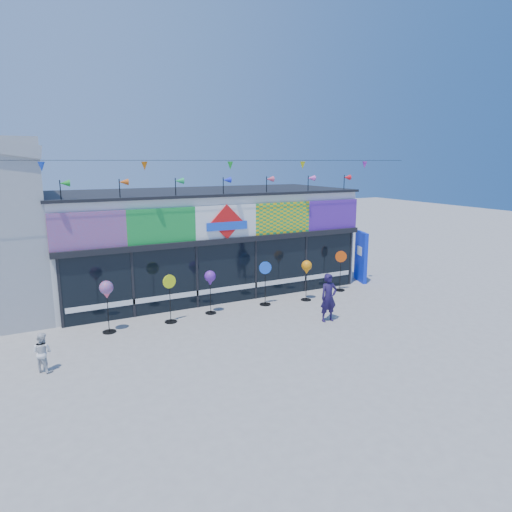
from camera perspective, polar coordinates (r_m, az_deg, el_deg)
ground at (r=14.56m, az=1.89°, el=-9.48°), size 80.00×80.00×0.00m
kite_shop at (r=19.25m, az=-6.70°, el=2.05°), size 16.00×5.70×5.31m
blue_sign at (r=20.75m, az=12.98°, el=-0.07°), size 0.50×1.11×2.23m
spinner_0 at (r=14.84m, az=-18.18°, el=-4.22°), size 0.42×0.42×1.67m
spinner_1 at (r=15.39m, az=-10.71°, el=-5.10°), size 0.46×0.42×1.63m
spinner_2 at (r=15.96m, az=-5.76°, el=-2.92°), size 0.39×0.39×1.55m
spinner_3 at (r=16.93m, az=1.16°, el=-3.29°), size 0.46×0.42×1.65m
spinner_4 at (r=17.49m, az=6.34°, el=-1.56°), size 0.40×0.40×1.57m
spinner_5 at (r=19.10m, az=10.51°, el=-1.70°), size 0.45×0.43×1.67m
adult_man at (r=15.43m, az=9.07°, el=-5.16°), size 0.63×0.44×1.63m
child at (r=13.02m, az=-25.15°, el=-10.84°), size 0.57×0.55×1.04m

